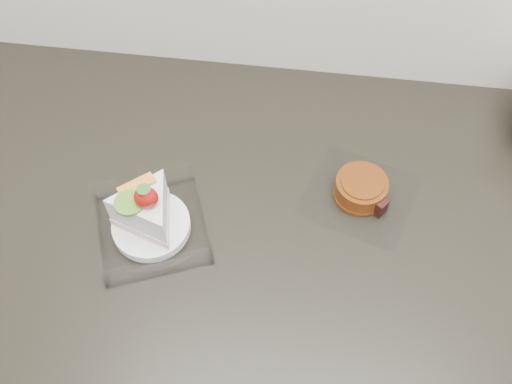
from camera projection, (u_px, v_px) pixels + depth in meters
name	position (u px, v px, depth m)	size (l,w,h in m)	color
counter	(320.00, 322.00, 1.25)	(2.04, 0.64, 0.90)	black
cake_tray	(149.00, 219.00, 0.84)	(0.21, 0.21, 0.13)	white
mooncake_wrap	(361.00, 190.00, 0.89)	(0.20, 0.20, 0.04)	white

